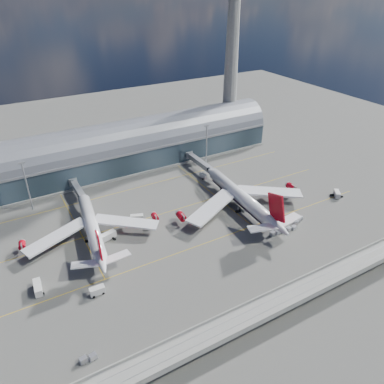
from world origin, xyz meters
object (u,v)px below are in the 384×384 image
floodlight_mast_left (27,185)px  service_truck_0 (38,288)px  service_truck_3 (337,194)px  floodlight_mast_right (207,144)px  cargo_train_0 (88,358)px  service_truck_2 (106,237)px  cargo_train_1 (283,231)px  control_tower (231,63)px  cargo_train_2 (299,220)px  airliner_right (242,198)px  service_truck_4 (203,176)px  airliner_left (92,228)px  service_truck_5 (137,218)px  service_truck_1 (97,291)px

floodlight_mast_left → service_truck_0: bearing=-97.7°
service_truck_0 → service_truck_3: 147.51m
floodlight_mast_right → cargo_train_0: (-100.34, -95.95, -12.67)m
service_truck_2 → cargo_train_1: 78.08m
control_tower → floodlight_mast_right: control_tower is taller
cargo_train_0 → cargo_train_2: (106.28, 23.32, -0.19)m
airliner_right → service_truck_4: size_ratio=14.49×
airliner_left → airliner_right: 71.67m
control_tower → service_truck_0: control_tower is taller
floodlight_mast_right → service_truck_5: (-59.11, -34.10, -12.16)m
floodlight_mast_left → service_truck_4: size_ratio=5.31×
airliner_left → cargo_train_2: size_ratio=9.47×
control_tower → cargo_train_2: 116.44m
service_truck_0 → cargo_train_1: bearing=-5.0°
airliner_left → service_truck_4: airliner_left is taller
floodlight_mast_left → service_truck_1: 72.76m
floodlight_mast_right → service_truck_2: (-76.59, -41.80, -11.92)m
control_tower → service_truck_4: control_tower is taller
airliner_left → service_truck_2: (4.52, -3.94, -3.78)m
service_truck_5 → service_truck_0: bearing=137.1°
floodlight_mast_right → service_truck_1: floodlight_mast_right is taller
airliner_left → service_truck_3: airliner_left is taller
service_truck_2 → floodlight_mast_left: bearing=13.9°
control_tower → service_truck_2: (-111.59, -69.80, -49.93)m
service_truck_4 → service_truck_5: service_truck_5 is taller
floodlight_mast_right → airliner_left: (-81.11, -37.86, -8.14)m
airliner_right → service_truck_3: bearing=-13.5°
service_truck_0 → service_truck_3: (147.37, -6.44, -0.15)m
service_truck_0 → service_truck_5: bearing=31.3°
floodlight_mast_left → control_tower: bearing=11.7°
airliner_right → service_truck_1: 82.12m
service_truck_1 → service_truck_3: (129.15, 5.66, -0.06)m
airliner_right → cargo_train_1: 26.52m
airliner_right → service_truck_2: (-66.14, 8.08, -4.06)m
airliner_left → service_truck_1: airliner_left is taller
service_truck_2 → service_truck_3: size_ratio=1.49×
floodlight_mast_left → cargo_train_1: size_ratio=1.83×
airliner_left → cargo_train_0: airliner_left is taller
service_truck_0 → cargo_train_1: service_truck_0 is taller
airliner_left → service_truck_3: bearing=-4.6°
floodlight_mast_left → service_truck_2: (23.41, -41.80, -11.92)m
floodlight_mast_left → service_truck_2: size_ratio=2.73×
airliner_right → service_truck_3: airliner_right is taller
service_truck_5 → airliner_left: bearing=119.9°
service_truck_1 → cargo_train_1: (83.47, -4.61, -0.61)m
service_truck_5 → cargo_train_0: size_ratio=1.14×
airliner_right → cargo_train_0: airliner_right is taller
service_truck_3 → cargo_train_0: bearing=-131.2°
floodlight_mast_right → service_truck_0: floodlight_mast_right is taller
floodlight_mast_right → service_truck_5: bearing=-150.0°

